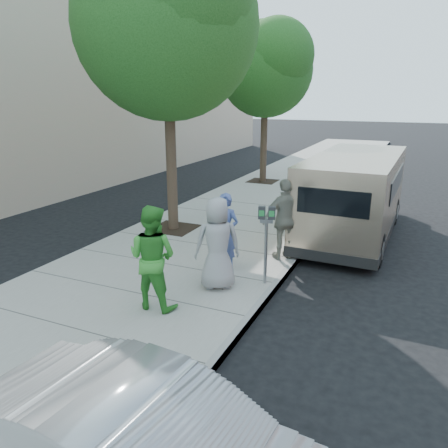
{
  "coord_description": "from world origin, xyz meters",
  "views": [
    {
      "loc": [
        3.77,
        -7.72,
        3.76
      ],
      "look_at": [
        0.13,
        0.44,
        1.1
      ],
      "focal_mm": 35.0,
      "sensor_mm": 36.0,
      "label": 1
    }
  ],
  "objects_px": {
    "person_officer": "(225,232)",
    "person_striped_polo": "(285,220)",
    "van": "(355,194)",
    "tree_far": "(267,65)",
    "person_gray_shirt": "(218,243)",
    "person_green_shirt": "(153,257)",
    "parking_meter": "(266,228)",
    "tree_near": "(168,19)"
  },
  "relations": [
    {
      "from": "person_officer",
      "to": "person_striped_polo",
      "type": "relative_size",
      "value": 0.9
    },
    {
      "from": "van",
      "to": "person_striped_polo",
      "type": "height_order",
      "value": "van"
    },
    {
      "from": "tree_far",
      "to": "person_gray_shirt",
      "type": "relative_size",
      "value": 3.62
    },
    {
      "from": "tree_far",
      "to": "person_green_shirt",
      "type": "relative_size",
      "value": 3.52
    },
    {
      "from": "van",
      "to": "tree_far",
      "type": "bearing_deg",
      "value": 129.7
    },
    {
      "from": "person_striped_polo",
      "to": "person_gray_shirt",
      "type": "bearing_deg",
      "value": 28.19
    },
    {
      "from": "tree_far",
      "to": "person_striped_polo",
      "type": "bearing_deg",
      "value": -68.1
    },
    {
      "from": "tree_far",
      "to": "person_gray_shirt",
      "type": "height_order",
      "value": "tree_far"
    },
    {
      "from": "person_officer",
      "to": "person_gray_shirt",
      "type": "bearing_deg",
      "value": -72.35
    },
    {
      "from": "tree_far",
      "to": "person_gray_shirt",
      "type": "xyz_separation_m",
      "value": [
        2.72,
        -10.63,
        -3.84
      ]
    },
    {
      "from": "person_officer",
      "to": "person_gray_shirt",
      "type": "distance_m",
      "value": 0.92
    },
    {
      "from": "parking_meter",
      "to": "person_officer",
      "type": "height_order",
      "value": "person_officer"
    },
    {
      "from": "tree_near",
      "to": "person_officer",
      "type": "bearing_deg",
      "value": -40.73
    },
    {
      "from": "parking_meter",
      "to": "person_gray_shirt",
      "type": "distance_m",
      "value": 0.99
    },
    {
      "from": "parking_meter",
      "to": "person_green_shirt",
      "type": "height_order",
      "value": "person_green_shirt"
    },
    {
      "from": "parking_meter",
      "to": "person_green_shirt",
      "type": "xyz_separation_m",
      "value": [
        -1.46,
        -1.74,
        -0.22
      ]
    },
    {
      "from": "tree_far",
      "to": "parking_meter",
      "type": "distance_m",
      "value": 11.26
    },
    {
      "from": "parking_meter",
      "to": "person_striped_polo",
      "type": "distance_m",
      "value": 1.5
    },
    {
      "from": "person_gray_shirt",
      "to": "van",
      "type": "bearing_deg",
      "value": -143.64
    },
    {
      "from": "person_striped_polo",
      "to": "person_green_shirt",
      "type": "bearing_deg",
      "value": 24.17
    },
    {
      "from": "van",
      "to": "person_gray_shirt",
      "type": "relative_size",
      "value": 3.39
    },
    {
      "from": "tree_near",
      "to": "parking_meter",
      "type": "height_order",
      "value": "tree_near"
    },
    {
      "from": "person_gray_shirt",
      "to": "tree_near",
      "type": "bearing_deg",
      "value": -80.96
    },
    {
      "from": "van",
      "to": "person_striped_polo",
      "type": "relative_size",
      "value": 3.3
    },
    {
      "from": "person_officer",
      "to": "person_gray_shirt",
      "type": "height_order",
      "value": "person_gray_shirt"
    },
    {
      "from": "tree_near",
      "to": "person_gray_shirt",
      "type": "bearing_deg",
      "value": -48.04
    },
    {
      "from": "person_officer",
      "to": "person_striped_polo",
      "type": "xyz_separation_m",
      "value": [
        0.97,
        1.15,
        0.09
      ]
    },
    {
      "from": "tree_far",
      "to": "van",
      "type": "distance_m",
      "value": 8.24
    },
    {
      "from": "tree_far",
      "to": "van",
      "type": "xyz_separation_m",
      "value": [
        4.56,
        -5.79,
        -3.7
      ]
    },
    {
      "from": "person_officer",
      "to": "person_green_shirt",
      "type": "bearing_deg",
      "value": -99.51
    },
    {
      "from": "person_green_shirt",
      "to": "person_striped_polo",
      "type": "xyz_separation_m",
      "value": [
        1.41,
        3.22,
        -0.0
      ]
    },
    {
      "from": "tree_far",
      "to": "van",
      "type": "relative_size",
      "value": 1.07
    },
    {
      "from": "parking_meter",
      "to": "person_striped_polo",
      "type": "relative_size",
      "value": 0.85
    },
    {
      "from": "person_officer",
      "to": "van",
      "type": "bearing_deg",
      "value": 65.05
    },
    {
      "from": "person_gray_shirt",
      "to": "person_green_shirt",
      "type": "bearing_deg",
      "value": 26.98
    },
    {
      "from": "van",
      "to": "person_officer",
      "type": "xyz_separation_m",
      "value": [
        -2.07,
        -3.96,
        -0.21
      ]
    },
    {
      "from": "tree_near",
      "to": "parking_meter",
      "type": "xyz_separation_m",
      "value": [
        3.5,
        -2.47,
        -4.26
      ]
    },
    {
      "from": "tree_near",
      "to": "person_officer",
      "type": "relative_size",
      "value": 4.54
    },
    {
      "from": "person_green_shirt",
      "to": "person_gray_shirt",
      "type": "relative_size",
      "value": 1.03
    },
    {
      "from": "parking_meter",
      "to": "van",
      "type": "bearing_deg",
      "value": 61.38
    },
    {
      "from": "van",
      "to": "person_green_shirt",
      "type": "xyz_separation_m",
      "value": [
        -2.52,
        -6.03,
        -0.11
      ]
    },
    {
      "from": "parking_meter",
      "to": "van",
      "type": "relative_size",
      "value": 0.26
    }
  ]
}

